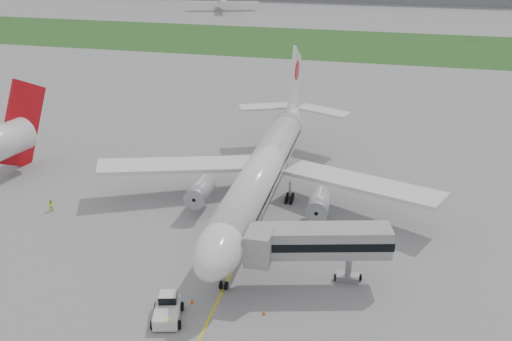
% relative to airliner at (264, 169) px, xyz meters
% --- Properties ---
extents(ground, '(600.00, 600.00, 0.00)m').
position_rel_airliner_xyz_m(ground, '(0.00, -4.87, -5.66)').
color(ground, gray).
rests_on(ground, ground).
extents(apron_markings, '(70.00, 70.00, 0.04)m').
position_rel_airliner_xyz_m(apron_markings, '(0.00, -9.87, -5.66)').
color(apron_markings, gold).
rests_on(apron_markings, ground).
extents(grass_strip, '(600.00, 50.00, 0.02)m').
position_rel_airliner_xyz_m(grass_strip, '(0.00, 115.13, -5.65)').
color(grass_strip, '#234F1D').
rests_on(grass_strip, ground).
extents(airliner, '(48.13, 53.95, 17.88)m').
position_rel_airliner_xyz_m(airliner, '(0.00, 0.00, 0.00)').
color(airliner, silver).
rests_on(airliner, ground).
extents(pushback_tug, '(3.78, 4.79, 2.21)m').
position_rel_airliner_xyz_m(pushback_tug, '(-4.08, -25.75, -4.64)').
color(pushback_tug, silver).
rests_on(pushback_tug, ground).
extents(jet_bridge, '(15.07, 7.72, 7.11)m').
position_rel_airliner_xyz_m(jet_bridge, '(9.11, -16.80, -0.40)').
color(jet_bridge, '#9B9B9D').
rests_on(jet_bridge, ground).
extents(safety_cone_left, '(0.36, 0.36, 0.49)m').
position_rel_airliner_xyz_m(safety_cone_left, '(-2.49, -23.03, -5.41)').
color(safety_cone_left, '#E04C0B').
rests_on(safety_cone_left, ground).
extents(safety_cone_right, '(0.40, 0.40, 0.54)m').
position_rel_airliner_xyz_m(safety_cone_right, '(5.15, -23.15, -5.39)').
color(safety_cone_right, '#E04C0B').
rests_on(safety_cone_right, ground).
extents(ground_crew_near, '(0.64, 0.45, 1.67)m').
position_rel_airliner_xyz_m(ground_crew_near, '(-3.02, -27.82, -4.83)').
color(ground_crew_near, yellow).
rests_on(ground_crew_near, ground).
extents(ground_crew_far, '(1.04, 1.11, 1.81)m').
position_rel_airliner_xyz_m(ground_crew_far, '(-27.79, -8.09, -4.76)').
color(ground_crew_far, '#D1FF2A').
rests_on(ground_crew_far, ground).
extents(neighbor_aircraft, '(7.19, 18.43, 14.87)m').
position_rel_airliner_xyz_m(neighbor_aircraft, '(-40.80, 0.40, 0.23)').
color(neighbor_aircraft, '#AF0A12').
rests_on(neighbor_aircraft, ground).
extents(distant_aircraft_left, '(37.53, 35.13, 11.80)m').
position_rel_airliner_xyz_m(distant_aircraft_left, '(-57.88, 176.70, -5.66)').
color(distant_aircraft_left, silver).
rests_on(distant_aircraft_left, ground).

